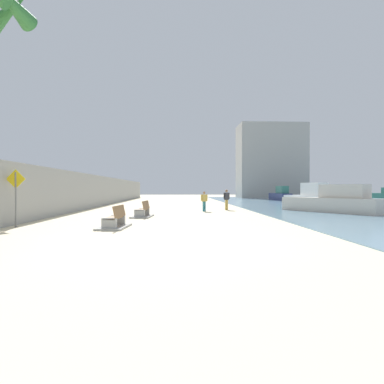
# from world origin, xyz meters

# --- Properties ---
(ground_plane) EXTENTS (120.00, 120.00, 0.00)m
(ground_plane) POSITION_xyz_m (0.00, 18.00, 0.00)
(ground_plane) COLOR beige
(seawall) EXTENTS (0.80, 64.00, 2.96)m
(seawall) POSITION_xyz_m (-7.50, 18.00, 1.48)
(seawall) COLOR #9E9E99
(seawall) RESTS_ON ground
(bench_near) EXTENTS (1.24, 2.17, 0.98)m
(bench_near) POSITION_xyz_m (-2.27, 3.57, 0.23)
(bench_near) COLOR #9E9E99
(bench_near) RESTS_ON ground
(bench_far) EXTENTS (1.28, 2.19, 0.98)m
(bench_far) POSITION_xyz_m (-1.67, 8.66, 0.23)
(bench_far) COLOR #9E9E99
(bench_far) RESTS_ON ground
(person_walking) EXTENTS (0.51, 0.28, 1.64)m
(person_walking) POSITION_xyz_m (4.32, 14.46, 0.95)
(person_walking) COLOR gold
(person_walking) RESTS_ON ground
(person_standing) EXTENTS (0.51, 0.26, 1.51)m
(person_standing) POSITION_xyz_m (2.40, 13.00, 0.86)
(person_standing) COLOR teal
(person_standing) RESTS_ON ground
(boat_far_left) EXTENTS (3.19, 5.98, 2.26)m
(boat_far_left) POSITION_xyz_m (13.39, 19.77, 0.85)
(boat_far_left) COLOR white
(boat_far_left) RESTS_ON water_bay
(boat_mid_bay) EXTENTS (5.21, 6.85, 1.97)m
(boat_mid_bay) POSITION_xyz_m (11.42, 11.41, 0.77)
(boat_mid_bay) COLOR beige
(boat_mid_bay) RESTS_ON water_bay
(boat_distant) EXTENTS (1.66, 5.78, 2.06)m
(boat_distant) POSITION_xyz_m (15.25, 34.09, 0.79)
(boat_distant) COLOR navy
(boat_distant) RESTS_ON water_bay
(pedestrian_sign) EXTENTS (0.85, 0.08, 2.56)m
(pedestrian_sign) POSITION_xyz_m (-6.72, 4.05, 1.59)
(pedestrian_sign) COLOR slate
(pedestrian_sign) RESTS_ON ground
(harbor_building) EXTENTS (12.00, 6.00, 13.45)m
(harbor_building) POSITION_xyz_m (17.42, 46.00, 6.73)
(harbor_building) COLOR #9E9E99
(harbor_building) RESTS_ON ground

